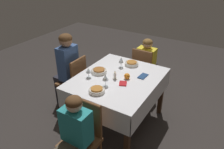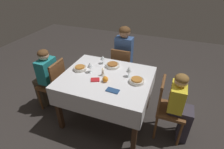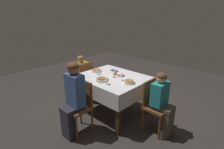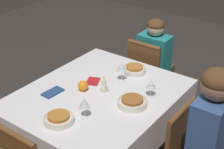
{
  "view_description": "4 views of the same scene",
  "coord_description": "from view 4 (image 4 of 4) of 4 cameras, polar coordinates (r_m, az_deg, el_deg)",
  "views": [
    {
      "loc": [
        2.19,
        1.24,
        2.19
      ],
      "look_at": [
        0.07,
        -0.05,
        0.83
      ],
      "focal_mm": 35.0,
      "sensor_mm": 36.0,
      "label": 1
    },
    {
      "loc": [
        -0.79,
        1.87,
        2.09
      ],
      "look_at": [
        -0.08,
        -0.01,
        0.81
      ],
      "focal_mm": 28.0,
      "sensor_mm": 36.0,
      "label": 2
    },
    {
      "loc": [
        2.12,
        -2.25,
        1.91
      ],
      "look_at": [
        0.05,
        -0.06,
        0.84
      ],
      "focal_mm": 28.0,
      "sensor_mm": 36.0,
      "label": 3
    },
    {
      "loc": [
        -1.68,
        -1.35,
        2.1
      ],
      "look_at": [
        0.08,
        -0.07,
        0.91
      ],
      "focal_mm": 55.0,
      "sensor_mm": 36.0,
      "label": 4
    }
  ],
  "objects": [
    {
      "name": "person_adult_denim",
      "position": [
        2.25,
        16.74,
        -11.6
      ],
      "size": [
        0.3,
        0.34,
        1.22
      ],
      "color": "#282833",
      "rests_on": "ground_plane"
    },
    {
      "name": "bowl_east",
      "position": [
        2.81,
        3.75,
        0.88
      ],
      "size": [
        0.19,
        0.19,
        0.06
      ],
      "color": "silver",
      "rests_on": "dining_table"
    },
    {
      "name": "candle_centerpiece",
      "position": [
        2.55,
        -1.32,
        -1.9
      ],
      "size": [
        0.06,
        0.06,
        0.12
      ],
      "color": "beige",
      "rests_on": "dining_table"
    },
    {
      "name": "bowl_west",
      "position": [
        2.25,
        -8.84,
        -7.21
      ],
      "size": [
        0.2,
        0.2,
        0.06
      ],
      "color": "silver",
      "rests_on": "dining_table"
    },
    {
      "name": "person_child_teal",
      "position": [
        3.41,
        7.39,
        1.9
      ],
      "size": [
        0.33,
        0.3,
        1.05
      ],
      "rotation": [
        0.0,
        0.0,
        1.57
      ],
      "color": "#4C4233",
      "rests_on": "ground_plane"
    },
    {
      "name": "napkin_red_folded",
      "position": [
        2.57,
        -9.82,
        -2.93
      ],
      "size": [
        0.17,
        0.1,
        0.01
      ],
      "rotation": [
        0.0,
        0.0,
        -0.06
      ],
      "color": "navy",
      "rests_on": "dining_table"
    },
    {
      "name": "dining_table",
      "position": [
        2.59,
        -2.25,
        -4.96
      ],
      "size": [
        1.24,
        1.03,
        0.77
      ],
      "color": "silver",
      "rests_on": "ground_plane"
    },
    {
      "name": "wine_glass_west",
      "position": [
        2.23,
        -4.62,
        -4.8
      ],
      "size": [
        0.07,
        0.07,
        0.15
      ],
      "color": "white",
      "rests_on": "dining_table"
    },
    {
      "name": "wine_glass_east",
      "position": [
        2.65,
        1.6,
        1.15
      ],
      "size": [
        0.08,
        0.08,
        0.15
      ],
      "color": "white",
      "rests_on": "dining_table"
    },
    {
      "name": "chair_east",
      "position": [
        3.33,
        6.01,
        -0.29
      ],
      "size": [
        0.37,
        0.37,
        0.88
      ],
      "rotation": [
        0.0,
        0.0,
        1.57
      ],
      "color": "brown",
      "rests_on": "ground_plane"
    },
    {
      "name": "orange_fruit",
      "position": [
        2.56,
        -4.85,
        -1.87
      ],
      "size": [
        0.08,
        0.08,
        0.08
      ],
      "primitive_type": "sphere",
      "color": "orange",
      "rests_on": "dining_table"
    },
    {
      "name": "wine_glass_south",
      "position": [
        2.47,
        6.53,
        -1.68
      ],
      "size": [
        0.07,
        0.07,
        0.13
      ],
      "color": "white",
      "rests_on": "dining_table"
    },
    {
      "name": "napkin_spare_side",
      "position": [
        2.68,
        -3.18,
        -1.13
      ],
      "size": [
        0.14,
        0.13,
        0.01
      ],
      "rotation": [
        0.0,
        0.0,
        0.43
      ],
      "color": "red",
      "rests_on": "dining_table"
    },
    {
      "name": "bowl_south",
      "position": [
        2.39,
        3.4,
        -4.55
      ],
      "size": [
        0.21,
        0.21,
        0.06
      ],
      "color": "silver",
      "rests_on": "dining_table"
    }
  ]
}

